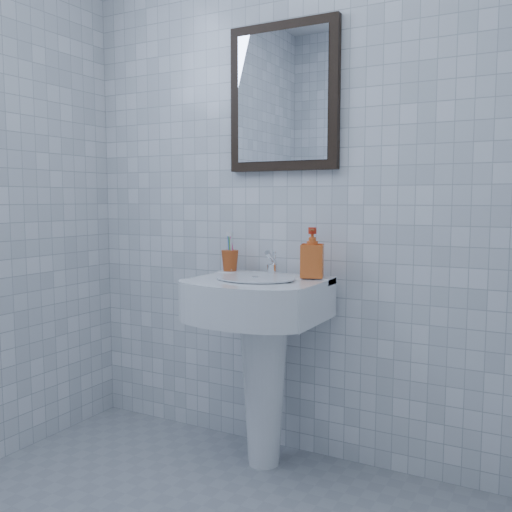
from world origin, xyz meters
The scene contains 6 objects.
wall_back centered at (0.00, 1.20, 1.25)m, with size 2.20×0.02×2.50m, color white.
washbasin centered at (-0.08, 0.98, 0.54)m, with size 0.52×0.38×0.81m.
faucet centered at (-0.08, 1.08, 0.84)m, with size 0.04×0.09×0.11m.
toothbrush_cup centered at (-0.30, 1.10, 0.85)m, with size 0.08×0.08×0.09m, color #B1471B, non-canonical shape.
soap_dispenser centered at (0.10, 1.08, 0.90)m, with size 0.09×0.09×0.20m, color red.
wall_mirror centered at (-0.08, 1.18, 1.55)m, with size 0.50×0.04×0.62m.
Camera 1 is at (0.99, -1.05, 1.12)m, focal length 40.00 mm.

